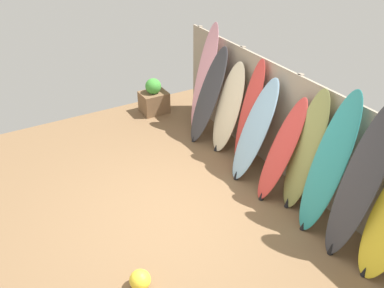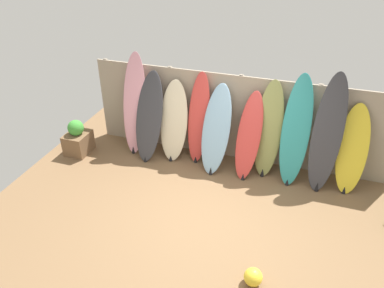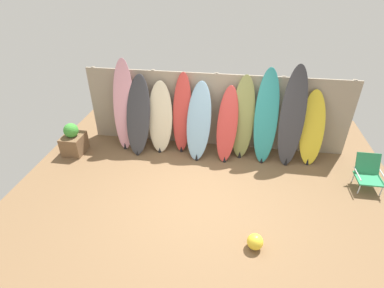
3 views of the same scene
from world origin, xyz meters
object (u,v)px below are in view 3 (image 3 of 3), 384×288
Objects in this scene: surfboard_yellow_9 at (312,129)px; planter_box at (73,141)px; surfboard_pink_0 at (124,106)px; surfboard_cream_2 at (160,118)px; surfboard_charcoal_8 at (292,118)px; surfboard_red_5 at (227,125)px; surfboard_red_3 at (182,114)px; surfboard_olive_6 at (243,118)px; beach_ball at (255,242)px; surfboard_skyblue_4 at (199,122)px; surfboard_charcoal_1 at (138,116)px; surfboard_teal_7 at (266,117)px; beach_chair at (368,172)px.

planter_box is at bearing -174.25° from surfboard_yellow_9.
surfboard_pink_0 is 0.89m from surfboard_cream_2.
planter_box is at bearing -174.61° from surfboard_charcoal_8.
surfboard_red_5 is at bearing 6.74° from planter_box.
surfboard_cream_2 is 0.88× the size of surfboard_red_3.
beach_ball is (0.28, -2.74, -0.79)m from surfboard_olive_6.
surfboard_red_3 is at bearing 155.35° from surfboard_skyblue_4.
surfboard_pink_0 is 1.37m from surfboard_red_3.
surfboard_charcoal_1 is at bearing 179.57° from surfboard_skyblue_4.
surfboard_charcoal_8 reaches higher than surfboard_skyblue_4.
surfboard_teal_7 reaches higher than surfboard_red_3.
surfboard_teal_7 is (2.86, 0.09, 0.13)m from surfboard_charcoal_1.
surfboard_teal_7 is at bearing 6.53° from planter_box.
surfboard_teal_7 is 3.17× the size of beach_chair.
surfboard_teal_7 reaches higher than beach_ball.
surfboard_pink_0 reaches higher than planter_box.
surfboard_red_5 is (1.05, -0.17, -0.11)m from surfboard_red_3.
surfboard_skyblue_4 is at bearing 7.91° from planter_box.
surfboard_skyblue_4 is 1.06× the size of surfboard_yellow_9.
planter_box is 4.69m from beach_ball.
surfboard_olive_6 reaches higher than surfboard_red_3.
surfboard_pink_0 is 4.26m from surfboard_yellow_9.
surfboard_red_3 is 7.11× the size of beach_ball.
surfboard_yellow_9 is 3.05m from beach_ball.
surfboard_cream_2 is 0.87× the size of surfboard_olive_6.
surfboard_red_5 is at bearing 1.35° from surfboard_skyblue_4.
surfboard_pink_0 is at bearing 178.71° from surfboard_charcoal_8.
surfboard_cream_2 is at bearing 172.63° from surfboard_skyblue_4.
surfboard_charcoal_1 is at bearing 15.44° from planter_box.
surfboard_red_3 is 2.42m from surfboard_charcoal_8.
surfboard_charcoal_1 is at bearing -179.87° from surfboard_red_5.
surfboard_red_5 is 2.98m from beach_chair.
beach_chair is (5.28, -0.80, -0.71)m from surfboard_pink_0.
planter_box is at bearing -166.61° from surfboard_red_3.
surfboard_yellow_9 is 5.42m from planter_box.
surfboard_charcoal_8 is (1.36, 0.04, 0.26)m from surfboard_red_5.
surfboard_teal_7 is at bearing -6.69° from surfboard_olive_6.
surfboard_yellow_9 is (1.84, 0.12, -0.01)m from surfboard_red_5.
planter_box is (-5.37, -0.54, -0.47)m from surfboard_yellow_9.
surfboard_cream_2 is at bearing -176.30° from beach_chair.
surfboard_charcoal_1 reaches higher than planter_box.
surfboard_pink_0 is 1.80m from surfboard_skyblue_4.
surfboard_olive_6 is 2.72m from beach_chair.
surfboard_pink_0 is 2.75m from surfboard_olive_6.
surfboard_charcoal_1 reaches higher than beach_chair.
surfboard_pink_0 is 8.06× the size of beach_ball.
beach_chair is at bearing -17.81° from surfboard_olive_6.
surfboard_charcoal_1 is 3.41m from surfboard_charcoal_8.
surfboard_teal_7 is 2.28m from beach_chair.
surfboard_charcoal_1 is 1.65m from planter_box.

